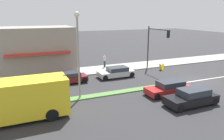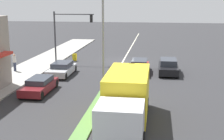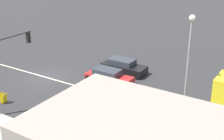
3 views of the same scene
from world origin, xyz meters
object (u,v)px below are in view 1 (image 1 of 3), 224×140
delivery_truck (17,100)px  sedan_silver (116,72)px  street_lamp (78,45)px  warning_aframe_sign (162,67)px  traffic_signal_main (154,41)px  pedestrian (105,61)px  suv_black (192,97)px  sedan_maroon (68,78)px  hatchback_red (169,88)px

delivery_truck → sedan_silver: size_ratio=1.78×
street_lamp → warning_aframe_sign: 14.60m
traffic_signal_main → pedestrian: (3.80, 5.49, -2.87)m
warning_aframe_sign → suv_black: (-10.62, 4.75, 0.23)m
warning_aframe_sign → suv_black: size_ratio=0.19×
delivery_truck → traffic_signal_main: bearing=-63.6°
street_lamp → suv_black: 10.30m
traffic_signal_main → sedan_maroon: bearing=95.5°
street_lamp → sedan_maroon: (5.00, -0.05, -4.20)m
traffic_signal_main → pedestrian: bearing=55.3°
street_lamp → sedan_maroon: street_lamp is taller
suv_black → sedan_maroon: bearing=38.5°
warning_aframe_sign → sedan_silver: bearing=95.1°
pedestrian → hatchback_red: size_ratio=0.39×
street_lamp → delivery_truck: 6.41m
delivery_truck → hatchback_red: 12.98m
street_lamp → suv_black: size_ratio=1.66×
delivery_truck → sedan_silver: bearing=-56.4°
sedan_silver → hatchback_red: bearing=-163.7°
warning_aframe_sign → suv_black: 11.64m
delivery_truck → sedan_maroon: 8.86m
pedestrian → sedan_maroon: 7.95m
traffic_signal_main → delivery_truck: size_ratio=0.75×
sedan_maroon → hatchback_red: hatchback_red is taller
pedestrian → warning_aframe_sign: (-4.30, -6.49, -0.60)m
traffic_signal_main → delivery_truck: bearing=116.4°
hatchback_red → traffic_signal_main: bearing=-24.8°
warning_aframe_sign → sedan_maroon: (-0.62, 12.71, 0.15)m
traffic_signal_main → sedan_maroon: 12.23m
hatchback_red → pedestrian: bearing=7.7°
street_lamp → sedan_silver: 8.73m
traffic_signal_main → suv_black: 12.18m
sedan_silver → suv_black: 10.24m
sedan_silver → suv_black: size_ratio=0.95×
street_lamp → delivery_truck: bearing=113.6°
street_lamp → suv_black: street_lamp is taller
traffic_signal_main → pedestrian: 7.27m
delivery_truck → sedan_maroon: (7.20, -5.08, -0.90)m
pedestrian → warning_aframe_sign: 7.81m
sedan_silver → warning_aframe_sign: bearing=-84.9°
delivery_truck → hatchback_red: delivery_truck is taller
delivery_truck → sedan_silver: delivery_truck is taller
traffic_signal_main → suv_black: traffic_signal_main is taller
street_lamp → pedestrian: 12.32m
traffic_signal_main → hatchback_red: traffic_signal_main is taller
traffic_signal_main → pedestrian: traffic_signal_main is taller
pedestrian → sedan_maroon: size_ratio=0.41×
street_lamp → sedan_maroon: bearing=-0.5°
sedan_maroon → sedan_silver: bearing=-90.0°
pedestrian → sedan_silver: pedestrian is taller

